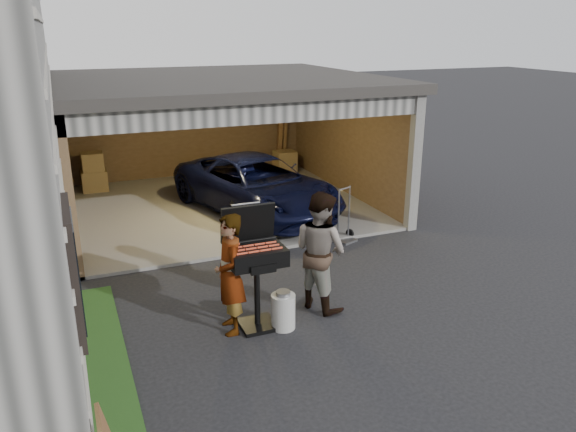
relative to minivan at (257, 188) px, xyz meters
name	(u,v)px	position (x,y,z in m)	size (l,w,h in m)	color
ground	(305,363)	(-1.34, -5.61, -0.60)	(80.00, 80.00, 0.00)	black
garage	(214,123)	(-0.58, 1.19, 1.27)	(6.80, 6.30, 2.90)	#605E59
minivan	(257,188)	(0.00, 0.00, 0.00)	(2.00, 4.33, 1.20)	black
woman	(230,274)	(-1.94, -4.51, 0.22)	(0.60, 0.40, 1.65)	#CAE1FF
man	(320,251)	(-0.54, -4.33, 0.27)	(0.85, 0.66, 1.75)	#522420
bbq_grill	(255,259)	(-1.59, -4.52, 0.39)	(0.75, 0.66, 1.66)	black
propane_tank	(283,311)	(-1.27, -4.72, -0.35)	(0.33, 0.33, 0.49)	beige
hand_truck	(345,231)	(1.03, -2.14, -0.40)	(0.48, 0.43, 1.06)	gray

